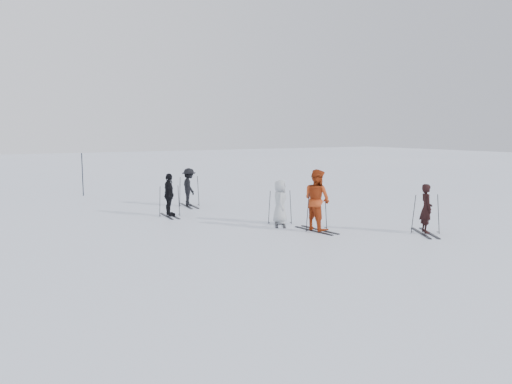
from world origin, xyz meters
The scene contains 12 objects.
ground centered at (0.00, 0.00, 0.00)m, with size 120.00×120.00×0.00m, color silver.
skier_near_dark centered at (3.32, -3.99, 0.78)m, with size 0.57×0.37×1.55m, color black.
skier_red centered at (0.61, -1.89, 0.99)m, with size 0.96×0.75×1.98m, color #A33512.
skier_grey centered at (0.23, -0.28, 0.76)m, with size 0.74×0.48×1.51m, color #ADB3B7.
skier_uphill_left centered at (-2.57, 3.13, 0.81)m, with size 0.94×0.39×1.61m, color black.
skier_uphill_far centered at (-0.93, 5.12, 0.81)m, with size 1.04×0.60×1.61m, color black.
skis_near_dark centered at (3.32, -3.99, 0.65)m, with size 0.94×1.77×1.29m, color black, non-canonical shape.
skis_red centered at (0.61, -1.89, 0.66)m, with size 0.95×1.80×1.31m, color black, non-canonical shape.
skis_grey centered at (0.23, -0.28, 0.61)m, with size 0.88×1.67×1.22m, color black, non-canonical shape.
skis_uphill_left centered at (-2.57, 3.13, 0.60)m, with size 0.88×1.65×1.21m, color black, non-canonical shape.
skis_uphill_far centered at (-0.93, 5.12, 0.66)m, with size 0.96×1.82×1.33m, color black, non-canonical shape.
piste_marker centered at (-4.19, 10.99, 1.07)m, with size 0.05×0.05×2.13m, color black.
Camera 1 is at (-9.14, -14.72, 3.27)m, focal length 35.00 mm.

